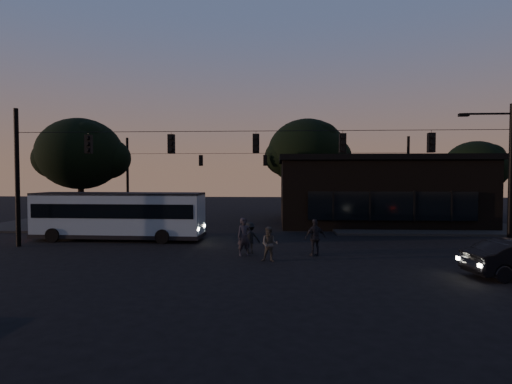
{
  "coord_description": "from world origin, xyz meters",
  "views": [
    {
      "loc": [
        1.11,
        -16.95,
        3.77
      ],
      "look_at": [
        0.0,
        4.0,
        3.0
      ],
      "focal_mm": 28.0,
      "sensor_mm": 36.0,
      "label": 1
    }
  ],
  "objects_px": {
    "pedestrian_b": "(270,244)",
    "pedestrian_d": "(250,238)",
    "bus": "(119,214)",
    "pedestrian_c": "(315,237)",
    "pedestrian_a": "(244,237)",
    "building": "(374,190)"
  },
  "relations": [
    {
      "from": "pedestrian_b",
      "to": "pedestrian_d",
      "type": "distance_m",
      "value": 2.16
    },
    {
      "from": "bus",
      "to": "pedestrian_d",
      "type": "bearing_deg",
      "value": -23.07
    },
    {
      "from": "bus",
      "to": "pedestrian_c",
      "type": "relative_size",
      "value": 5.72
    },
    {
      "from": "bus",
      "to": "pedestrian_a",
      "type": "relative_size",
      "value": 5.57
    },
    {
      "from": "building",
      "to": "pedestrian_a",
      "type": "xyz_separation_m",
      "value": [
        -9.47,
        -13.94,
        -1.79
      ]
    },
    {
      "from": "bus",
      "to": "building",
      "type": "bearing_deg",
      "value": 30.4
    },
    {
      "from": "pedestrian_d",
      "to": "building",
      "type": "bearing_deg",
      "value": -129.32
    },
    {
      "from": "bus",
      "to": "pedestrian_c",
      "type": "bearing_deg",
      "value": -19.06
    },
    {
      "from": "pedestrian_b",
      "to": "pedestrian_d",
      "type": "relative_size",
      "value": 1.01
    },
    {
      "from": "pedestrian_c",
      "to": "pedestrian_a",
      "type": "bearing_deg",
      "value": -16.33
    },
    {
      "from": "bus",
      "to": "pedestrian_a",
      "type": "distance_m",
      "value": 9.08
    },
    {
      "from": "bus",
      "to": "pedestrian_c",
      "type": "xyz_separation_m",
      "value": [
        11.31,
        -4.29,
        -0.71
      ]
    },
    {
      "from": "bus",
      "to": "pedestrian_d",
      "type": "distance_m",
      "value": 9.01
    },
    {
      "from": "pedestrian_c",
      "to": "pedestrian_d",
      "type": "xyz_separation_m",
      "value": [
        -3.17,
        0.53,
        -0.12
      ]
    },
    {
      "from": "bus",
      "to": "pedestrian_b",
      "type": "xyz_separation_m",
      "value": [
        9.15,
        -5.67,
        -0.82
      ]
    },
    {
      "from": "bus",
      "to": "pedestrian_d",
      "type": "relative_size",
      "value": 6.63
    },
    {
      "from": "bus",
      "to": "pedestrian_b",
      "type": "distance_m",
      "value": 10.8
    },
    {
      "from": "pedestrian_a",
      "to": "pedestrian_d",
      "type": "height_order",
      "value": "pedestrian_a"
    },
    {
      "from": "building",
      "to": "pedestrian_c",
      "type": "bearing_deg",
      "value": -113.71
    },
    {
      "from": "pedestrian_c",
      "to": "bus",
      "type": "bearing_deg",
      "value": -39.46
    },
    {
      "from": "pedestrian_a",
      "to": "pedestrian_b",
      "type": "relative_size",
      "value": 1.17
    },
    {
      "from": "pedestrian_a",
      "to": "pedestrian_c",
      "type": "bearing_deg",
      "value": -19.85
    }
  ]
}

